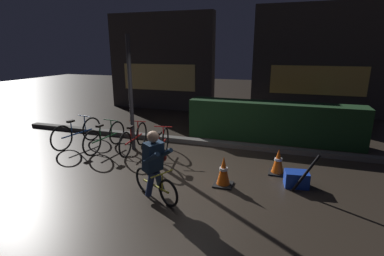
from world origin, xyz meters
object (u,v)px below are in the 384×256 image
(traffic_cone_near, at_px, (224,172))
(closed_umbrella, at_px, (306,174))
(parked_bike_center_right, at_px, (161,145))
(street_post, at_px, (131,95))
(parked_bike_leftmost, at_px, (77,133))
(cyclist, at_px, (155,165))
(traffic_cone_far, at_px, (278,162))
(parked_bike_left_mid, at_px, (105,137))
(parked_bike_center_left, at_px, (134,138))
(blue_crate, at_px, (296,179))

(traffic_cone_near, relative_size, closed_umbrella, 0.70)
(parked_bike_center_right, distance_m, traffic_cone_near, 2.00)
(street_post, distance_m, closed_umbrella, 4.46)
(parked_bike_leftmost, xyz_separation_m, cyclist, (3.27, -1.97, 0.27))
(cyclist, bearing_deg, traffic_cone_far, 68.32)
(parked_bike_left_mid, distance_m, traffic_cone_far, 4.37)
(closed_umbrella, bearing_deg, parked_bike_leftmost, 173.18)
(parked_bike_leftmost, height_order, traffic_cone_near, parked_bike_leftmost)
(parked_bike_left_mid, relative_size, traffic_cone_far, 2.94)
(street_post, xyz_separation_m, closed_umbrella, (4.17, -1.15, -1.07))
(traffic_cone_near, bearing_deg, street_post, 154.22)
(parked_bike_center_left, xyz_separation_m, closed_umbrella, (4.10, -1.06, 0.05))
(parked_bike_left_mid, height_order, cyclist, cyclist)
(parked_bike_leftmost, height_order, parked_bike_center_left, parked_bike_leftmost)
(parked_bike_center_left, distance_m, cyclist, 2.61)
(traffic_cone_near, height_order, blue_crate, traffic_cone_near)
(parked_bike_leftmost, relative_size, cyclist, 1.35)
(parked_bike_leftmost, xyz_separation_m, blue_crate, (5.65, -0.72, -0.20))
(street_post, distance_m, parked_bike_center_right, 1.50)
(street_post, bearing_deg, parked_bike_center_right, -18.93)
(parked_bike_leftmost, distance_m, cyclist, 3.82)
(closed_umbrella, bearing_deg, parked_bike_center_left, 168.19)
(parked_bike_center_left, height_order, parked_bike_center_right, parked_bike_center_left)
(parked_bike_center_left, xyz_separation_m, parked_bike_center_right, (0.87, -0.23, -0.01))
(parked_bike_center_right, height_order, traffic_cone_near, parked_bike_center_right)
(blue_crate, bearing_deg, traffic_cone_far, 125.92)
(street_post, height_order, cyclist, street_post)
(cyclist, relative_size, closed_umbrella, 1.47)
(street_post, distance_m, cyclist, 2.84)
(traffic_cone_near, relative_size, traffic_cone_far, 1.07)
(cyclist, distance_m, closed_umbrella, 2.72)
(parked_bike_center_left, distance_m, closed_umbrella, 4.23)
(parked_bike_center_left, height_order, blue_crate, parked_bike_center_left)
(parked_bike_leftmost, height_order, closed_umbrella, parked_bike_leftmost)
(parked_bike_leftmost, relative_size, parked_bike_center_left, 1.05)
(street_post, relative_size, parked_bike_center_left, 1.82)
(cyclist, bearing_deg, parked_bike_center_right, 138.68)
(parked_bike_center_right, height_order, cyclist, cyclist)
(parked_bike_left_mid, height_order, traffic_cone_far, parked_bike_left_mid)
(parked_bike_leftmost, relative_size, closed_umbrella, 1.98)
(parked_bike_center_left, bearing_deg, blue_crate, -105.23)
(parked_bike_center_right, bearing_deg, street_post, 60.83)
(parked_bike_left_mid, height_order, parked_bike_center_right, parked_bike_left_mid)
(parked_bike_center_left, relative_size, parked_bike_center_right, 1.03)
(parked_bike_left_mid, relative_size, parked_bike_center_left, 1.01)
(closed_umbrella, bearing_deg, traffic_cone_far, 126.11)
(street_post, xyz_separation_m, parked_bike_center_right, (0.94, -0.32, -1.13))
(parked_bike_left_mid, bearing_deg, closed_umbrella, -95.31)
(parked_bike_leftmost, relative_size, parked_bike_center_right, 1.08)
(parked_bike_left_mid, height_order, parked_bike_center_left, parked_bike_left_mid)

